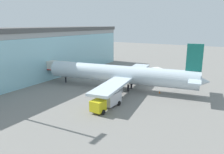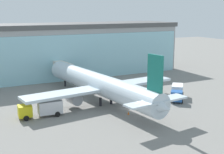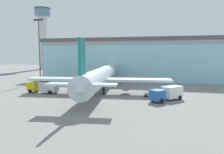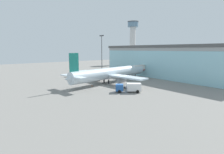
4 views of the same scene
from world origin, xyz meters
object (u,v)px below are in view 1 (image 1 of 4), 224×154
at_px(airplane, 121,74).
at_px(baggage_cart, 147,78).
at_px(safety_cone_nose, 160,92).
at_px(jet_bridge, 54,66).
at_px(fuel_truck, 161,73).
at_px(safety_cone_wingtip, 95,110).
at_px(catering_truck, 107,101).

xyz_separation_m(airplane, baggage_cart, (11.84, -2.02, -3.08)).
xyz_separation_m(baggage_cart, safety_cone_nose, (-10.34, -7.07, -0.23)).
xyz_separation_m(jet_bridge, safety_cone_nose, (3.87, -28.47, -3.82)).
height_order(jet_bridge, safety_cone_nose, jet_bridge).
relative_size(jet_bridge, baggage_cart, 3.85).
bearing_deg(jet_bridge, safety_cone_nose, -178.87).
relative_size(fuel_truck, safety_cone_wingtip, 12.82).
distance_m(safety_cone_nose, safety_cone_wingtip, 17.46).
xyz_separation_m(fuel_truck, safety_cone_nose, (-13.61, -4.30, -1.19)).
bearing_deg(baggage_cart, airplane, -1.53).
height_order(jet_bridge, baggage_cart, jet_bridge).
relative_size(jet_bridge, safety_cone_nose, 20.99).
xyz_separation_m(fuel_truck, safety_cone_wingtip, (-29.77, 2.30, -1.19)).
height_order(baggage_cart, safety_cone_wingtip, baggage_cart).
distance_m(catering_truck, fuel_truck, 27.39).
bearing_deg(safety_cone_wingtip, fuel_truck, -4.43).
distance_m(jet_bridge, safety_cone_nose, 28.99).
xyz_separation_m(catering_truck, safety_cone_wingtip, (-2.40, 1.19, -1.19)).
xyz_separation_m(jet_bridge, airplane, (2.37, -19.38, -0.52)).
distance_m(airplane, catering_truck, 12.96).
distance_m(catering_truck, safety_cone_nose, 14.83).
bearing_deg(safety_cone_nose, fuel_truck, 17.54).
bearing_deg(safety_cone_wingtip, jet_bridge, 60.67).
bearing_deg(baggage_cart, catering_truck, 12.08).
bearing_deg(fuel_truck, jet_bridge, -104.99).
height_order(jet_bridge, airplane, airplane).
distance_m(airplane, fuel_truck, 16.00).
distance_m(jet_bridge, catering_truck, 25.22).
height_order(airplane, catering_truck, airplane).
bearing_deg(safety_cone_wingtip, baggage_cart, 1.00).
relative_size(baggage_cart, safety_cone_nose, 5.45).
height_order(fuel_truck, safety_cone_wingtip, fuel_truck).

